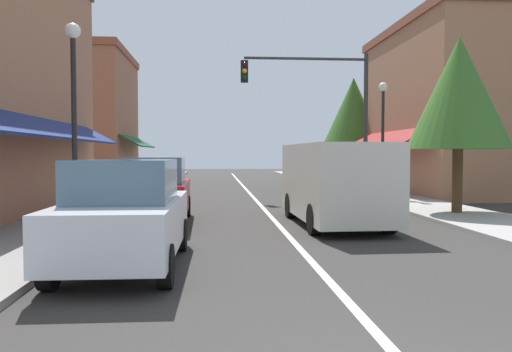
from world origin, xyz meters
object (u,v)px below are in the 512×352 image
object	(u,v)px
traffic_signal_mast_arm	(324,99)
street_lamp_left_near	(74,93)
van_in_lane	(334,181)
parked_car_nearest_left	(125,214)
tree_right_near	(459,93)
tree_right_far	(353,114)
street_lamp_right_mid	(383,121)
parked_car_second_left	(155,191)

from	to	relation	value
traffic_signal_mast_arm	street_lamp_left_near	world-z (taller)	traffic_signal_mast_arm
van_in_lane	traffic_signal_mast_arm	world-z (taller)	traffic_signal_mast_arm
parked_car_nearest_left	van_in_lane	world-z (taller)	van_in_lane
tree_right_near	parked_car_nearest_left	bearing A→B (deg)	-144.88
street_lamp_left_near	tree_right_near	xyz separation A→B (m)	(10.41, 2.38, 0.37)
parked_car_nearest_left	tree_right_far	bearing A→B (deg)	65.90
street_lamp_left_near	tree_right_far	distance (m)	20.22
tree_right_far	van_in_lane	bearing A→B (deg)	-107.27
parked_car_nearest_left	traffic_signal_mast_arm	distance (m)	14.60
traffic_signal_mast_arm	street_lamp_right_mid	distance (m)	2.70
parked_car_second_left	street_lamp_right_mid	xyz separation A→B (m)	(8.31, 6.20, 2.29)
parked_car_nearest_left	van_in_lane	size ratio (longest dim) A/B	0.79
parked_car_nearest_left	tree_right_far	distance (m)	22.78
parked_car_nearest_left	traffic_signal_mast_arm	world-z (taller)	traffic_signal_mast_arm
street_lamp_right_mid	street_lamp_left_near	bearing A→B (deg)	-142.07
street_lamp_right_mid	tree_right_near	bearing A→B (deg)	-85.18
parked_car_nearest_left	parked_car_second_left	world-z (taller)	same
parked_car_second_left	traffic_signal_mast_arm	xyz separation A→B (m)	(6.23, 7.60, 3.30)
street_lamp_left_near	street_lamp_right_mid	bearing A→B (deg)	37.93
van_in_lane	street_lamp_right_mid	distance (m)	7.96
parked_car_nearest_left	street_lamp_right_mid	xyz separation A→B (m)	(8.18, 11.45, 2.29)
street_lamp_right_mid	traffic_signal_mast_arm	bearing A→B (deg)	145.98
traffic_signal_mast_arm	tree_right_near	distance (m)	7.25
tree_right_near	street_lamp_right_mid	bearing A→B (deg)	94.82
parked_car_second_left	traffic_signal_mast_arm	world-z (taller)	traffic_signal_mast_arm
van_in_lane	tree_right_far	world-z (taller)	tree_right_far
parked_car_nearest_left	street_lamp_right_mid	distance (m)	14.26
traffic_signal_mast_arm	tree_right_near	world-z (taller)	traffic_signal_mast_arm
street_lamp_right_mid	tree_right_near	world-z (taller)	tree_right_near
traffic_signal_mast_arm	street_lamp_right_mid	bearing A→B (deg)	-34.02
tree_right_far	street_lamp_right_mid	bearing A→B (deg)	-98.31
street_lamp_right_mid	tree_right_near	xyz separation A→B (m)	(0.45, -5.37, 0.46)
van_in_lane	tree_right_near	xyz separation A→B (m)	(4.05, 1.44, 2.49)
traffic_signal_mast_arm	street_lamp_right_mid	size ratio (longest dim) A/B	1.30
parked_car_second_left	street_lamp_right_mid	world-z (taller)	street_lamp_right_mid
parked_car_second_left	street_lamp_left_near	size ratio (longest dim) A/B	0.85
tree_right_near	tree_right_far	size ratio (longest dim) A/B	0.85
van_in_lane	tree_right_far	size ratio (longest dim) A/B	0.84
tree_right_far	tree_right_near	bearing A→B (deg)	-93.43
street_lamp_left_near	tree_right_near	size ratio (longest dim) A/B	0.92
tree_right_far	parked_car_nearest_left	bearing A→B (deg)	-114.91
parked_car_nearest_left	traffic_signal_mast_arm	xyz separation A→B (m)	(6.10, 12.85, 3.30)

